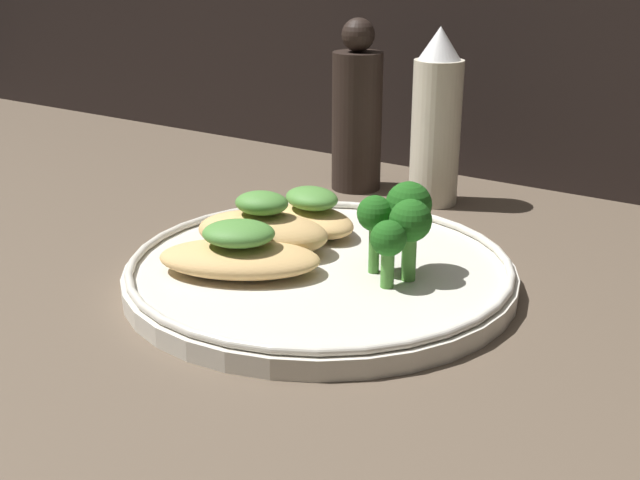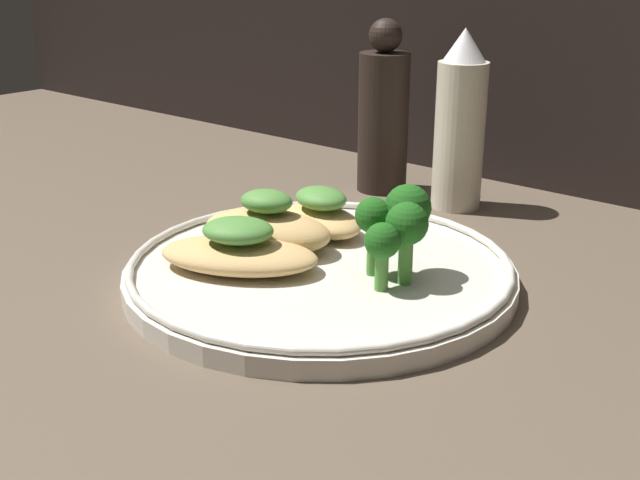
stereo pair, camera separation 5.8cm
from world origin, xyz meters
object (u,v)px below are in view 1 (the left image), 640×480
Objects in this scene: plate at (320,271)px; pepper_grinder at (357,114)px; broccoli_bunch at (399,220)px; sauce_bottle at (436,121)px.

pepper_grinder is at bearing 115.54° from plate.
plate is at bearing -165.07° from broccoli_bunch.
plate is at bearing -64.46° from pepper_grinder.
sauce_bottle reaches higher than plate.
broccoli_bunch is 26.48cm from pepper_grinder.
pepper_grinder reaches higher than broccoli_bunch.
sauce_bottle is 8.69cm from pepper_grinder.
plate is at bearing -84.95° from sauce_bottle.
broccoli_bunch is 22.26cm from sauce_bottle.
pepper_grinder reaches higher than sauce_bottle.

